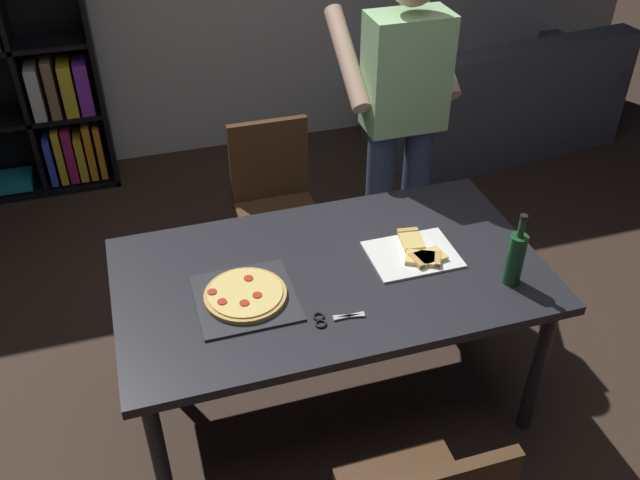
# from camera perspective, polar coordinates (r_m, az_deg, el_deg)

# --- Properties ---
(ground_plane) EXTENTS (12.00, 12.00, 0.00)m
(ground_plane) POSITION_cam_1_polar(r_m,az_deg,el_deg) (3.31, 0.78, -12.74)
(ground_plane) COLOR #38281E
(dining_table) EXTENTS (1.72, 0.97, 0.75)m
(dining_table) POSITION_cam_1_polar(r_m,az_deg,el_deg) (2.83, 0.89, -3.68)
(dining_table) COLOR #232328
(dining_table) RESTS_ON ground_plane
(chair_far_side) EXTENTS (0.42, 0.42, 0.90)m
(chair_far_side) POSITION_cam_1_polar(r_m,az_deg,el_deg) (3.69, -3.75, 3.65)
(chair_far_side) COLOR #472D19
(chair_far_side) RESTS_ON ground_plane
(couch) EXTENTS (1.78, 1.03, 0.85)m
(couch) POSITION_cam_1_polar(r_m,az_deg,el_deg) (5.28, 14.36, 10.64)
(couch) COLOR #4C515B
(couch) RESTS_ON ground_plane
(person_serving_pizza) EXTENTS (0.55, 0.54, 1.75)m
(person_serving_pizza) POSITION_cam_1_polar(r_m,az_deg,el_deg) (3.43, 6.74, 10.17)
(person_serving_pizza) COLOR #38476B
(person_serving_pizza) RESTS_ON ground_plane
(pepperoni_pizza_on_tray) EXTENTS (0.38, 0.38, 0.04)m
(pepperoni_pizza_on_tray) POSITION_cam_1_polar(r_m,az_deg,el_deg) (2.66, -6.16, -4.59)
(pepperoni_pizza_on_tray) COLOR #2D2D33
(pepperoni_pizza_on_tray) RESTS_ON dining_table
(pizza_slices_on_towel) EXTENTS (0.36, 0.29, 0.03)m
(pizza_slices_on_towel) POSITION_cam_1_polar(r_m,az_deg,el_deg) (2.89, 7.90, -1.06)
(pizza_slices_on_towel) COLOR white
(pizza_slices_on_towel) RESTS_ON dining_table
(wine_bottle) EXTENTS (0.07, 0.07, 0.32)m
(wine_bottle) POSITION_cam_1_polar(r_m,az_deg,el_deg) (2.76, 15.79, -1.40)
(wine_bottle) COLOR #194723
(wine_bottle) RESTS_ON dining_table
(kitchen_scissors) EXTENTS (0.20, 0.09, 0.01)m
(kitchen_scissors) POSITION_cam_1_polar(r_m,az_deg,el_deg) (2.56, 0.85, -6.50)
(kitchen_scissors) COLOR silver
(kitchen_scissors) RESTS_ON dining_table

